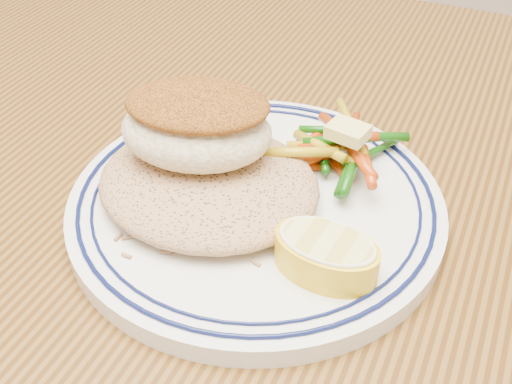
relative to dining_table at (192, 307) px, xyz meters
The scene contains 7 objects.
dining_table is the anchor object (origin of this frame).
plate 0.12m from the dining_table, 27.20° to the left, with size 0.26×0.26×0.02m.
rice_pilaf 0.13m from the dining_table, 36.49° to the left, with size 0.15×0.14×0.03m, color #9F764F.
fish_fillet 0.16m from the dining_table, 83.17° to the left, with size 0.12×0.10×0.05m.
vegetable_pile 0.17m from the dining_table, 44.53° to the left, with size 0.10×0.10×0.03m.
butter_pat 0.19m from the dining_table, 39.91° to the left, with size 0.03×0.02×0.01m, color #E5D970.
lemon_wedge 0.17m from the dining_table, 11.49° to the right, with size 0.07×0.06×0.03m.
Camera 1 is at (0.19, -0.29, 1.05)m, focal length 45.00 mm.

